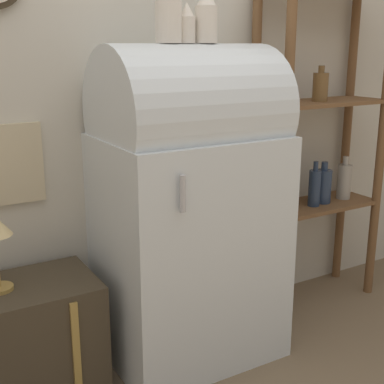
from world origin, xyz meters
The scene contains 8 objects.
ground_plane centered at (0.00, 0.00, 0.00)m, with size 12.00×12.00×0.00m, color #7A664C.
wall_back centered at (0.00, 0.57, 1.35)m, with size 7.00×0.09×2.70m.
refrigerator centered at (0.00, 0.25, 0.74)m, with size 0.78×0.63×1.45m.
suitcase_trunk centered at (-0.79, 0.31, 0.25)m, with size 0.67×0.41×0.49m.
shelf_unit centered at (0.91, 0.37, 0.96)m, with size 0.75×0.31×1.73m.
vase_left centered at (-0.09, 0.26, 1.57)m, with size 0.11×0.11×0.27m.
vase_center centered at (-0.01, 0.25, 1.52)m, with size 0.07×0.07×0.16m.
vase_right centered at (0.08, 0.25, 1.56)m, with size 0.10×0.10×0.23m.
Camera 1 is at (-1.17, -1.76, 1.44)m, focal length 50.00 mm.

